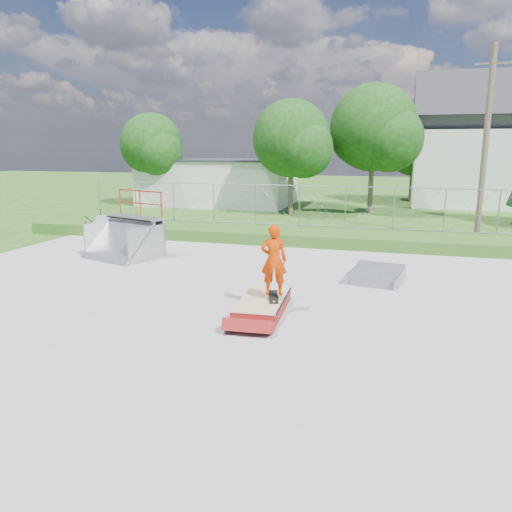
# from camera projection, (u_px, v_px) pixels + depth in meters

# --- Properties ---
(ground) EXTENTS (120.00, 120.00, 0.00)m
(ground) POSITION_uv_depth(u_px,v_px,m) (216.00, 310.00, 12.26)
(ground) COLOR #224F16
(ground) RESTS_ON ground
(concrete_pad) EXTENTS (20.00, 16.00, 0.04)m
(concrete_pad) POSITION_uv_depth(u_px,v_px,m) (215.00, 309.00, 12.26)
(concrete_pad) COLOR #9B9B98
(concrete_pad) RESTS_ON ground
(grass_berm) EXTENTS (24.00, 3.00, 0.50)m
(grass_berm) POSITION_uv_depth(u_px,v_px,m) (294.00, 236.00, 21.13)
(grass_berm) COLOR #224F16
(grass_berm) RESTS_ON ground
(grind_box) EXTENTS (1.20, 2.26, 0.33)m
(grind_box) POSITION_uv_depth(u_px,v_px,m) (263.00, 305.00, 12.07)
(grind_box) COLOR maroon
(grind_box) RESTS_ON concrete_pad
(quarter_pipe) EXTENTS (2.89, 2.66, 2.37)m
(quarter_pipe) POSITION_uv_depth(u_px,v_px,m) (121.00, 226.00, 17.71)
(quarter_pipe) COLOR gray
(quarter_pipe) RESTS_ON concrete_pad
(flat_bank_ramp) EXTENTS (1.70, 1.78, 0.44)m
(flat_bank_ramp) POSITION_uv_depth(u_px,v_px,m) (376.00, 276.00, 14.63)
(flat_bank_ramp) COLOR gray
(flat_bank_ramp) RESTS_ON concrete_pad
(skateboard) EXTENTS (0.43, 0.82, 0.13)m
(skateboard) POSITION_uv_depth(u_px,v_px,m) (273.00, 297.00, 12.01)
(skateboard) COLOR black
(skateboard) RESTS_ON grind_box
(skater) EXTENTS (0.69, 0.53, 1.71)m
(skater) POSITION_uv_depth(u_px,v_px,m) (274.00, 263.00, 11.83)
(skater) COLOR #CB2E00
(skater) RESTS_ON grind_box
(concrete_stairs) EXTENTS (1.50, 1.60, 0.80)m
(concrete_stairs) POSITION_uv_depth(u_px,v_px,m) (107.00, 226.00, 22.64)
(concrete_stairs) COLOR #9B9B98
(concrete_stairs) RESTS_ON ground
(chain_link_fence) EXTENTS (20.00, 0.06, 1.80)m
(chain_link_fence) POSITION_uv_depth(u_px,v_px,m) (299.00, 206.00, 21.83)
(chain_link_fence) COLOR gray
(chain_link_fence) RESTS_ON grass_berm
(utility_building_flat) EXTENTS (10.00, 6.00, 3.00)m
(utility_building_flat) POSITION_uv_depth(u_px,v_px,m) (218.00, 183.00, 34.76)
(utility_building_flat) COLOR silver
(utility_building_flat) RESTS_ON ground
(gable_house) EXTENTS (8.40, 6.08, 8.94)m
(gable_house) POSITION_uv_depth(u_px,v_px,m) (477.00, 148.00, 33.44)
(gable_house) COLOR silver
(gable_house) RESTS_ON ground
(utility_pole) EXTENTS (0.24, 0.24, 8.00)m
(utility_pole) POSITION_uv_depth(u_px,v_px,m) (485.00, 145.00, 20.66)
(utility_pole) COLOR brown
(utility_pole) RESTS_ON ground
(tree_left_near) EXTENTS (4.76, 4.48, 6.65)m
(tree_left_near) POSITION_uv_depth(u_px,v_px,m) (295.00, 141.00, 28.58)
(tree_left_near) COLOR brown
(tree_left_near) RESTS_ON ground
(tree_center) EXTENTS (5.44, 5.12, 7.60)m
(tree_center) POSITION_uv_depth(u_px,v_px,m) (378.00, 131.00, 29.08)
(tree_center) COLOR brown
(tree_center) RESTS_ON ground
(tree_left_far) EXTENTS (4.42, 4.16, 6.18)m
(tree_left_far) POSITION_uv_depth(u_px,v_px,m) (154.00, 147.00, 33.23)
(tree_left_far) COLOR brown
(tree_left_far) RESTS_ON ground
(tree_back_mid) EXTENTS (4.08, 3.84, 5.70)m
(tree_back_mid) POSITION_uv_depth(u_px,v_px,m) (417.00, 151.00, 36.25)
(tree_back_mid) COLOR brown
(tree_back_mid) RESTS_ON ground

